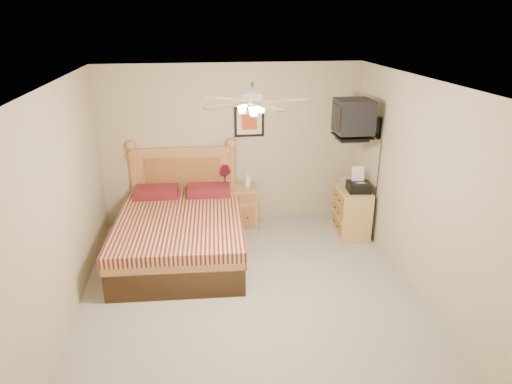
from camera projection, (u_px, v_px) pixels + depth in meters
floor at (251, 296)px, 5.45m from camera, size 4.50×4.50×0.00m
ceiling at (250, 84)px, 4.55m from camera, size 4.00×4.50×0.04m
wall_back at (232, 146)px, 7.08m from camera, size 4.00×0.04×2.50m
wall_front at (295, 330)px, 2.92m from camera, size 4.00×0.04×2.50m
wall_left at (60, 209)px, 4.74m from camera, size 0.04×4.50×2.50m
wall_right at (422, 190)px, 5.26m from camera, size 0.04×4.50×2.50m
bed at (179, 209)px, 6.13m from camera, size 1.76×2.24×1.40m
nightstand at (238, 206)px, 7.19m from camera, size 0.60×0.45×0.65m
table_lamp at (225, 176)px, 7.06m from camera, size 0.23×0.23×0.34m
lotion_bottle at (248, 180)px, 7.04m from camera, size 0.12×0.12×0.25m
framed_picture at (249, 122)px, 6.96m from camera, size 0.46×0.04×0.46m
dresser at (352, 212)px, 6.87m from camera, size 0.48×0.66×0.74m
fax_machine at (359, 180)px, 6.59m from camera, size 0.35×0.37×0.34m
magazine_lower at (344, 182)px, 6.96m from camera, size 0.29×0.34×0.03m
magazine_upper at (346, 181)px, 6.97m from camera, size 0.26×0.31×0.02m
wall_tv at (364, 119)px, 6.26m from camera, size 0.56×0.46×0.58m
ceiling_fan at (252, 101)px, 4.42m from camera, size 1.14×1.14×0.28m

